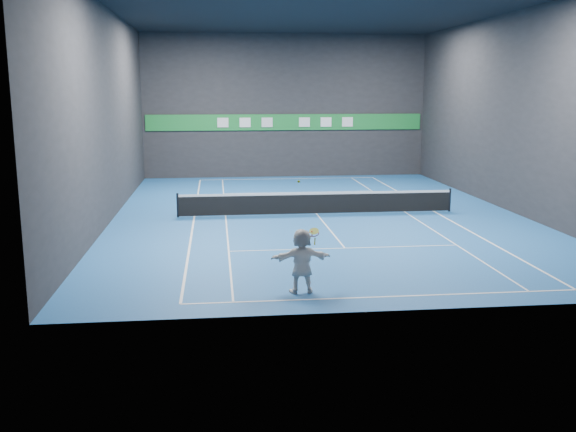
{
  "coord_description": "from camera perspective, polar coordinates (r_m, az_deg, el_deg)",
  "views": [
    {
      "loc": [
        -4.48,
        -28.12,
        5.5
      ],
      "look_at": [
        -2.2,
        -7.87,
        1.5
      ],
      "focal_mm": 40.0,
      "sensor_mm": 36.0,
      "label": 1
    }
  ],
  "objects": [
    {
      "name": "sideline_doubles_right",
      "position": [
        30.33,
        12.88,
        0.39
      ],
      "size": [
        0.08,
        23.78,
        0.01
      ],
      "primitive_type": "cube",
      "color": "white",
      "rests_on": "ground"
    },
    {
      "name": "center_service_line",
      "position": [
        29.0,
        2.58,
        0.17
      ],
      "size": [
        0.06,
        12.8,
        0.01
      ],
      "primitive_type": "cube",
      "color": "white",
      "rests_on": "ground"
    },
    {
      "name": "sideline_doubles_left",
      "position": [
        28.67,
        -8.33,
        -0.06
      ],
      "size": [
        0.08,
        23.78,
        0.01
      ],
      "primitive_type": "cube",
      "color": "white",
      "rests_on": "ground"
    },
    {
      "name": "wall_front",
      "position": [
        15.8,
        10.15,
        7.3
      ],
      "size": [
        18.0,
        0.1,
        9.0
      ],
      "primitive_type": "cube",
      "color": "#252527",
      "rests_on": "ground"
    },
    {
      "name": "tennis_net",
      "position": [
        28.9,
        2.59,
        1.22
      ],
      "size": [
        12.5,
        0.1,
        1.07
      ],
      "color": "black",
      "rests_on": "ground"
    },
    {
      "name": "sideline_singles_right",
      "position": [
        29.91,
        10.38,
        0.34
      ],
      "size": [
        0.06,
        23.78,
        0.01
      ],
      "primitive_type": "cube",
      "color": "white",
      "rests_on": "ground"
    },
    {
      "name": "service_line_near",
      "position": [
        22.84,
        5.08,
        -2.86
      ],
      "size": [
        8.23,
        0.06,
        0.01
      ],
      "primitive_type": "cube",
      "color": "white",
      "rests_on": "ground"
    },
    {
      "name": "ceiling",
      "position": [
        28.68,
        2.74,
        18.11
      ],
      "size": [
        26.0,
        26.0,
        0.0
      ],
      "primitive_type": "plane",
      "color": "black",
      "rests_on": "ground"
    },
    {
      "name": "ground",
      "position": [
        29.0,
        2.58,
        0.16
      ],
      "size": [
        26.0,
        26.0,
        0.0
      ],
      "primitive_type": "plane",
      "color": "#1C559A",
      "rests_on": "ground"
    },
    {
      "name": "tennis_ball",
      "position": [
        17.39,
        0.95,
        3.09
      ],
      "size": [
        0.07,
        0.07,
        0.07
      ],
      "primitive_type": "sphere",
      "color": "#C0D022",
      "rests_on": "player"
    },
    {
      "name": "baseline_far",
      "position": [
        40.63,
        -0.04,
        3.34
      ],
      "size": [
        10.98,
        0.08,
        0.01
      ],
      "primitive_type": "cube",
      "color": "white",
      "rests_on": "ground"
    },
    {
      "name": "baseline_near",
      "position": [
        17.71,
        8.63,
        -7.11
      ],
      "size": [
        10.98,
        0.08,
        0.01
      ],
      "primitive_type": "cube",
      "color": "white",
      "rests_on": "ground"
    },
    {
      "name": "wall_back",
      "position": [
        41.37,
        -0.21,
        9.73
      ],
      "size": [
        18.0,
        0.1,
        9.0
      ],
      "primitive_type": "cube",
      "color": "#252527",
      "rests_on": "ground"
    },
    {
      "name": "sideline_singles_left",
      "position": [
        28.65,
        -5.57,
        -0.0
      ],
      "size": [
        0.06,
        23.78,
        0.01
      ],
      "primitive_type": "cube",
      "color": "white",
      "rests_on": "ground"
    },
    {
      "name": "wall_left",
      "position": [
        28.49,
        -15.74,
        8.69
      ],
      "size": [
        0.1,
        26.0,
        9.0
      ],
      "primitive_type": "cube",
      "color": "#252527",
      "rests_on": "ground"
    },
    {
      "name": "sponsor_banner",
      "position": [
        41.34,
        -0.2,
        8.34
      ],
      "size": [
        17.64,
        0.11,
        1.0
      ],
      "color": "#1B7F32",
      "rests_on": "wall_back"
    },
    {
      "name": "wall_right",
      "position": [
        31.2,
        19.41,
        8.65
      ],
      "size": [
        0.1,
        26.0,
        9.0
      ],
      "primitive_type": "cube",
      "color": "#252527",
      "rests_on": "ground"
    },
    {
      "name": "player",
      "position": [
        17.64,
        1.23,
        -4.0
      ],
      "size": [
        1.71,
        0.65,
        1.81
      ],
      "primitive_type": "imported",
      "rotation": [
        0.0,
        0.0,
        3.21
      ],
      "color": "white",
      "rests_on": "ground"
    },
    {
      "name": "service_line_far",
      "position": [
        35.24,
        0.96,
        2.13
      ],
      "size": [
        8.23,
        0.06,
        0.01
      ],
      "primitive_type": "cube",
      "color": "white",
      "rests_on": "ground"
    },
    {
      "name": "tennis_racket",
      "position": [
        17.55,
        2.3,
        -1.62
      ],
      "size": [
        0.38,
        0.36,
        0.51
      ],
      "color": "#B61319",
      "rests_on": "player"
    }
  ]
}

